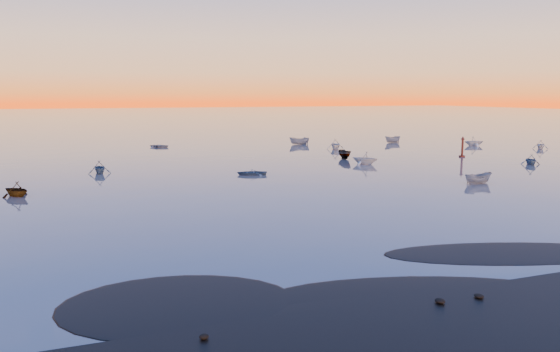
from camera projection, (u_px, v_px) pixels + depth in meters
name	position (u px, v px, depth m)	size (l,w,h in m)	color
ground	(172.00, 139.00, 124.50)	(600.00, 600.00, 0.00)	#70645E
mud_lobes	(478.00, 270.00, 31.21)	(140.00, 6.00, 0.07)	black
moored_fleet	(227.00, 162.00, 81.09)	(124.00, 58.00, 1.20)	silver
boat_near_center	(478.00, 183.00, 61.91)	(3.54, 1.50, 1.23)	slate
boat_near_right	(365.00, 164.00, 78.82)	(4.00, 1.80, 1.40)	silver
channel_marker	(462.00, 148.00, 87.99)	(0.97, 0.97, 3.44)	#47170F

